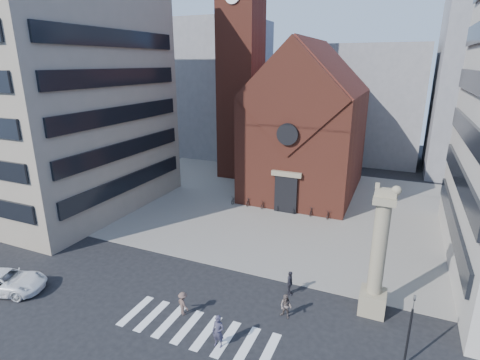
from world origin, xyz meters
name	(u,v)px	position (x,y,z in m)	size (l,w,h in m)	color
ground	(212,300)	(0.00, 0.00, 0.00)	(120.00, 120.00, 0.00)	black
piazza	(291,206)	(0.00, 19.00, 0.03)	(46.00, 30.00, 0.05)	gray
zebra_crossing	(197,330)	(0.55, -3.00, 0.01)	(10.20, 3.20, 0.01)	white
church	(308,127)	(0.00, 25.04, 7.98)	(12.00, 16.65, 18.00)	brown
campanile	(241,59)	(-10.00, 28.00, 15.74)	(5.50, 5.50, 31.20)	brown
building_left	(51,86)	(-24.00, 10.00, 13.00)	(18.00, 20.00, 26.00)	gray
bg_block_left	(215,89)	(-20.00, 40.00, 11.00)	(16.00, 14.00, 22.00)	gray
bg_block_mid	(375,104)	(6.00, 45.00, 9.00)	(14.00, 12.00, 18.00)	gray
lion_column	(377,264)	(10.01, 3.00, 3.46)	(1.63, 1.60, 8.68)	gray
traffic_light	(410,329)	(12.00, -1.00, 2.29)	(0.13, 0.16, 4.30)	black
white_car	(6,281)	(-13.70, -4.81, 0.75)	(2.50, 5.41, 1.50)	white
pedestrian_0	(218,331)	(2.34, -3.67, 0.98)	(0.71, 0.47, 1.96)	#343144
pedestrian_1	(286,306)	(5.10, 0.24, 0.81)	(0.78, 0.61, 1.61)	#63554F
pedestrian_2	(290,283)	(4.61, 2.75, 0.88)	(1.03, 0.43, 1.75)	#2A2830
pedestrian_3	(183,303)	(-0.97, -2.05, 0.79)	(1.02, 0.59, 1.58)	brown
scooter_0	(236,199)	(-5.99, 17.25, 0.49)	(0.59, 1.69, 0.89)	black
scooter_1	(250,201)	(-4.22, 17.25, 0.54)	(0.46, 1.64, 0.98)	black
scooter_2	(265,204)	(-2.45, 17.25, 0.49)	(0.59, 1.69, 0.89)	black
scooter_3	(280,206)	(-0.67, 17.25, 0.54)	(0.46, 1.64, 0.98)	black
scooter_4	(296,208)	(1.10, 17.25, 0.49)	(0.59, 1.69, 0.89)	black
scooter_5	(313,211)	(2.87, 17.25, 0.54)	(0.46, 1.64, 0.98)	black
scooter_6	(330,214)	(4.64, 17.25, 0.49)	(0.59, 1.69, 0.89)	black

